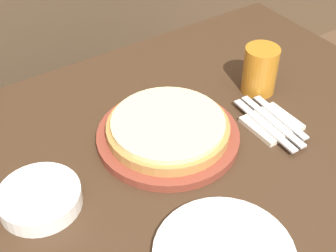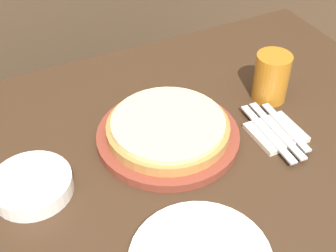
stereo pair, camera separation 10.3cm
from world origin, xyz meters
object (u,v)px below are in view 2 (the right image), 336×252
pizza_on_board (168,131)px  fork (267,133)px  beer_glass (272,75)px  side_bowl (32,185)px  dinner_knife (276,130)px  spoon (285,127)px

pizza_on_board → fork: size_ratio=1.53×
beer_glass → side_bowl: bearing=-175.3°
beer_glass → dinner_knife: size_ratio=0.58×
pizza_on_board → side_bowl: bearing=-176.4°
dinner_knife → spoon: 0.03m
pizza_on_board → spoon: size_ratio=1.79×
fork → beer_glass: bearing=53.4°
beer_glass → spoon: beer_glass is taller
fork → side_bowl: bearing=171.7°
beer_glass → dinner_knife: beer_glass is taller
beer_glass → fork: bearing=-126.6°
beer_glass → fork: (-0.09, -0.13, -0.05)m
side_bowl → dinner_knife: (0.54, -0.08, -0.00)m
pizza_on_board → dinner_knife: bearing=-22.4°
spoon → pizza_on_board: bearing=159.6°
fork → spoon: size_ratio=1.18×
pizza_on_board → side_bowl: size_ratio=1.99×
side_bowl → fork: size_ratio=0.77×
side_bowl → spoon: size_ratio=0.90×
pizza_on_board → fork: (0.20, -0.09, -0.01)m
pizza_on_board → spoon: bearing=-20.4°
pizza_on_board → side_bowl: pizza_on_board is taller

